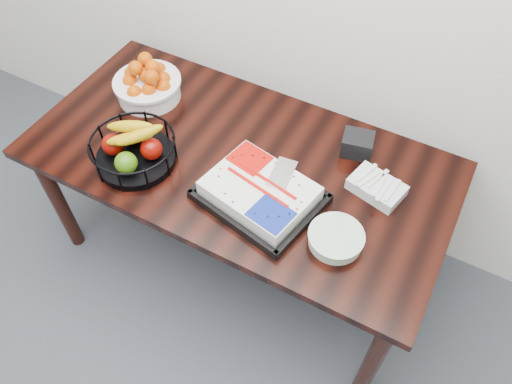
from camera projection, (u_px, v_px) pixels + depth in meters
The scene contains 7 objects.
table at pixel (238, 170), 2.17m from camera, with size 1.80×0.90×0.75m.
cake_tray at pixel (260, 193), 1.93m from camera, with size 0.51×0.44×0.09m.
tangerine_bowl at pixel (147, 82), 2.27m from camera, with size 0.31×0.31×0.20m.
fruit_basket at pixel (133, 148), 2.03m from camera, with size 0.35×0.35×0.19m.
plate_stack at pixel (336, 239), 1.82m from camera, with size 0.21×0.21×0.05m.
fork_bag at pixel (377, 187), 1.96m from camera, with size 0.23×0.18×0.06m.
napkin_box at pixel (357, 144), 2.08m from camera, with size 0.13×0.11×0.09m, color black.
Camera 1 is at (0.74, 0.79, 2.31)m, focal length 35.00 mm.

